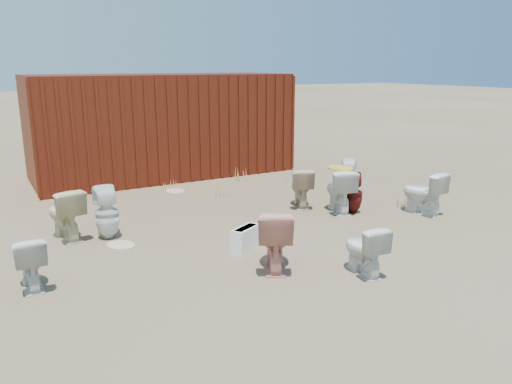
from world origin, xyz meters
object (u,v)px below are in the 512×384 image
toilet_front_pink (275,238)px  toilet_back_beige_left (65,214)px  toilet_back_e (348,177)px  toilet_back_beige_right (301,187)px  toilet_front_maroon (353,193)px  toilet_back_a (107,213)px  toilet_back_yellowlid (339,190)px  toilet_front_a (29,262)px  toilet_front_e (423,193)px  loose_tank (246,239)px  toilet_front_c (364,249)px  shipping_container (162,125)px

toilet_front_pink → toilet_back_beige_left: 3.38m
toilet_back_beige_left → toilet_back_e: 5.54m
toilet_back_beige_left → toilet_back_beige_right: 4.20m
toilet_front_maroon → toilet_back_a: (-4.20, 0.81, 0.05)m
toilet_back_beige_right → toilet_back_yellowlid: toilet_back_yellowlid is taller
toilet_front_a → toilet_back_e: (6.22, 1.59, 0.04)m
toilet_front_pink → toilet_front_e: 3.70m
toilet_back_a → toilet_back_beige_left: bearing=-25.0°
toilet_back_beige_right → toilet_back_beige_left: bearing=23.0°
toilet_front_a → loose_tank: toilet_front_a is taller
toilet_back_beige_right → toilet_front_e: bearing=164.1°
toilet_front_e → toilet_back_a: (-5.24, 1.48, 0.02)m
toilet_front_c → toilet_front_maroon: size_ratio=0.91×
shipping_container → toilet_back_yellowlid: shipping_container is taller
toilet_front_c → toilet_back_yellowlid: (1.50, 2.36, 0.07)m
shipping_container → toilet_back_e: shipping_container is taller
shipping_container → toilet_front_e: size_ratio=7.68×
toilet_back_beige_left → toilet_back_e: toilet_back_beige_left is taller
toilet_front_maroon → loose_tank: toilet_front_maroon is taller
toilet_back_beige_right → loose_tank: toilet_back_beige_right is taller
toilet_back_a → toilet_back_beige_right: (3.63, 0.02, -0.04)m
toilet_front_pink → toilet_front_maroon: size_ratio=1.14×
toilet_back_beige_left → toilet_back_a: bearing=141.2°
toilet_front_a → toilet_front_e: bearing=177.9°
toilet_back_yellowlid → toilet_back_e: toilet_back_yellowlid is taller
toilet_front_a → toilet_back_beige_right: size_ratio=0.89×
shipping_container → toilet_back_a: bearing=-119.8°
shipping_container → toilet_back_e: (2.62, -3.85, -0.83)m
toilet_front_pink → toilet_front_maroon: 2.96m
toilet_front_a → toilet_back_e: size_ratio=0.90×
toilet_front_e → toilet_front_maroon: bearing=-42.8°
toilet_front_c → toilet_back_yellowlid: bearing=-115.6°
loose_tank → toilet_back_yellowlid: bearing=-8.0°
toilet_front_a → shipping_container: bearing=-124.2°
toilet_front_maroon → toilet_back_beige_left: (-4.77, 1.12, 0.04)m
toilet_back_beige_right → toilet_back_e: 1.37m
toilet_front_e → loose_tank: bearing=-9.3°
toilet_back_a → toilet_back_beige_right: size_ratio=1.09×
shipping_container → loose_tank: shipping_container is taller
toilet_back_beige_right → loose_tank: 2.55m
toilet_front_c → toilet_back_beige_right: 3.21m
toilet_back_beige_left → toilet_back_beige_right: size_ratio=1.07×
toilet_front_maroon → loose_tank: size_ratio=1.46×
toilet_front_pink → toilet_front_c: toilet_front_pink is taller
toilet_back_a → toilet_back_beige_left: 0.64m
toilet_front_maroon → toilet_back_beige_right: 1.01m
toilet_front_pink → toilet_front_c: (0.89, -0.73, -0.08)m
toilet_front_maroon → toilet_back_a: bearing=21.6°
toilet_front_e → toilet_back_yellowlid: (-1.22, 0.85, 0.01)m
toilet_front_maroon → loose_tank: bearing=47.7°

